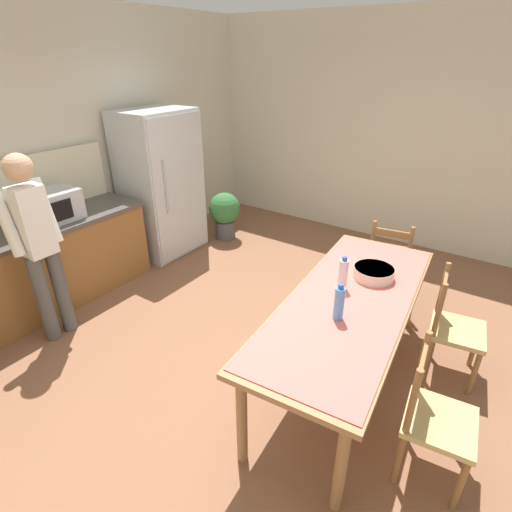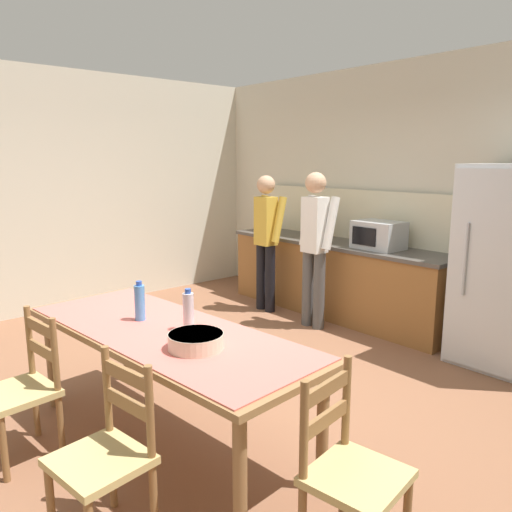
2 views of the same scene
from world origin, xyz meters
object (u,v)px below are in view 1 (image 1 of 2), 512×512
object	(u,v)px
chair_side_near_left	(434,418)
person_at_counter	(38,242)
chair_side_near_right	(453,328)
bottle_near_centre	(339,303)
bottle_off_centre	(343,274)
serving_bowl	(374,272)
potted_plant	(225,212)
microwave	(51,206)
dining_table	(349,307)
refrigerator	(161,184)
chair_head_end	(389,261)

from	to	relation	value
chair_side_near_left	person_at_counter	bearing A→B (deg)	92.87
chair_side_near_right	bottle_near_centre	bearing A→B (deg)	134.72
bottle_off_centre	serving_bowl	world-z (taller)	bottle_off_centre
chair_side_near_right	potted_plant	world-z (taller)	chair_side_near_right
chair_side_near_left	potted_plant	size ratio (longest dim) A/B	1.36
chair_side_near_right	potted_plant	size ratio (longest dim) A/B	1.36
microwave	chair_side_near_right	world-z (taller)	microwave
microwave	chair_side_near_left	xyz separation A→B (m)	(0.05, -3.71, -0.59)
chair_side_near_left	dining_table	bearing A→B (deg)	53.31
dining_table	person_at_counter	bearing A→B (deg)	111.14
microwave	bottle_near_centre	size ratio (longest dim) A/B	1.85
refrigerator	potted_plant	xyz separation A→B (m)	(0.72, -0.43, -0.52)
dining_table	chair_head_end	distance (m)	1.43
dining_table	serving_bowl	world-z (taller)	serving_bowl
refrigerator	bottle_near_centre	size ratio (longest dim) A/B	6.68
dining_table	serving_bowl	distance (m)	0.42
dining_table	person_at_counter	xyz separation A→B (m)	(-0.94, 2.44, 0.26)
microwave	bottle_near_centre	world-z (taller)	microwave
bottle_near_centre	chair_side_near_left	xyz separation A→B (m)	(-0.17, -0.73, -0.46)
dining_table	chair_head_end	size ratio (longest dim) A/B	2.53
bottle_off_centre	chair_side_near_right	xyz separation A→B (m)	(0.45, -0.78, -0.46)
dining_table	refrigerator	bearing A→B (deg)	72.19
serving_bowl	chair_head_end	size ratio (longest dim) A/B	0.35
chair_head_end	potted_plant	distance (m)	2.42
refrigerator	chair_head_end	xyz separation A→B (m)	(0.46, -2.83, -0.46)
microwave	dining_table	bearing A→B (deg)	-80.56
chair_side_near_left	chair_side_near_right	distance (m)	1.01
chair_side_near_left	refrigerator	bearing A→B (deg)	63.35
bottle_near_centre	chair_side_near_right	xyz separation A→B (m)	(0.84, -0.65, -0.46)
bottle_near_centre	potted_plant	bearing A→B (deg)	52.46
refrigerator	person_at_counter	world-z (taller)	refrigerator
refrigerator	dining_table	world-z (taller)	refrigerator
dining_table	bottle_near_centre	size ratio (longest dim) A/B	8.52
serving_bowl	bottle_off_centre	bearing A→B (deg)	153.68
bottle_off_centre	dining_table	bearing A→B (deg)	-132.19
chair_head_end	person_at_counter	distance (m)	3.35
dining_table	potted_plant	bearing A→B (deg)	56.40
potted_plant	dining_table	bearing A→B (deg)	-123.60
serving_bowl	chair_head_end	distance (m)	1.09
bottle_off_centre	chair_head_end	distance (m)	1.38
bottle_off_centre	serving_bowl	xyz separation A→B (m)	(0.29, -0.14, -0.07)
serving_bowl	chair_side_near_right	xyz separation A→B (m)	(0.16, -0.64, -0.38)
serving_bowl	potted_plant	world-z (taller)	serving_bowl
refrigerator	person_at_counter	distance (m)	1.96
bottle_near_centre	chair_side_near_left	size ratio (longest dim) A/B	0.30
dining_table	chair_head_end	bearing A→B (deg)	4.55
person_at_counter	potted_plant	world-z (taller)	person_at_counter
potted_plant	chair_side_near_right	bearing A→B (deg)	-109.26
dining_table	chair_side_near_left	world-z (taller)	chair_side_near_left
bottle_off_centre	chair_side_near_right	distance (m)	1.01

